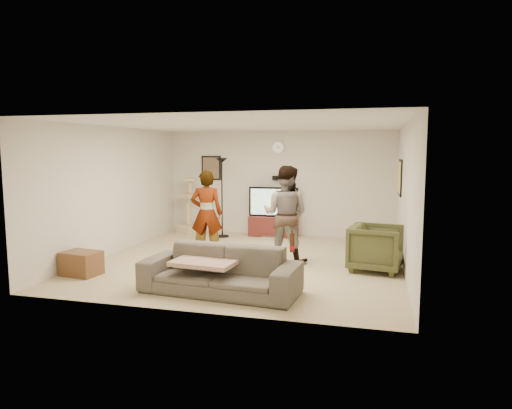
% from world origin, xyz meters
% --- Properties ---
extents(floor, '(5.50, 5.50, 0.02)m').
position_xyz_m(floor, '(0.00, 0.00, -0.01)').
color(floor, tan).
rests_on(floor, ground).
extents(ceiling, '(5.50, 5.50, 0.02)m').
position_xyz_m(ceiling, '(0.00, 0.00, 2.51)').
color(ceiling, white).
rests_on(ceiling, wall_back).
extents(wall_back, '(5.50, 0.04, 2.50)m').
position_xyz_m(wall_back, '(0.00, 2.75, 1.25)').
color(wall_back, silver).
rests_on(wall_back, floor).
extents(wall_front, '(5.50, 0.04, 2.50)m').
position_xyz_m(wall_front, '(0.00, -2.75, 1.25)').
color(wall_front, silver).
rests_on(wall_front, floor).
extents(wall_left, '(0.04, 5.50, 2.50)m').
position_xyz_m(wall_left, '(-2.75, 0.00, 1.25)').
color(wall_left, silver).
rests_on(wall_left, floor).
extents(wall_right, '(0.04, 5.50, 2.50)m').
position_xyz_m(wall_right, '(2.75, 0.00, 1.25)').
color(wall_right, silver).
rests_on(wall_right, floor).
extents(wall_clock, '(0.26, 0.04, 0.26)m').
position_xyz_m(wall_clock, '(0.00, 2.72, 2.10)').
color(wall_clock, silver).
rests_on(wall_clock, wall_back).
extents(wall_speaker, '(0.25, 0.10, 0.10)m').
position_xyz_m(wall_speaker, '(0.00, 2.69, 1.38)').
color(wall_speaker, black).
rests_on(wall_speaker, wall_back).
extents(picture_back, '(0.42, 0.03, 0.52)m').
position_xyz_m(picture_back, '(-1.70, 2.73, 1.60)').
color(picture_back, brown).
rests_on(picture_back, wall_back).
extents(picture_right, '(0.03, 0.78, 0.62)m').
position_xyz_m(picture_right, '(2.73, 1.60, 1.50)').
color(picture_right, '#F0E254').
rests_on(picture_right, wall_right).
extents(tv_stand, '(1.14, 0.45, 0.47)m').
position_xyz_m(tv_stand, '(-0.06, 2.50, 0.24)').
color(tv_stand, '#4A1A16').
rests_on(tv_stand, floor).
extents(console_box, '(0.40, 0.30, 0.07)m').
position_xyz_m(console_box, '(-0.04, 2.11, 0.04)').
color(console_box, '#BDBDBD').
rests_on(console_box, floor).
extents(tv, '(1.18, 0.08, 0.70)m').
position_xyz_m(tv, '(-0.06, 2.50, 0.82)').
color(tv, black).
rests_on(tv, tv_stand).
extents(tv_screen, '(1.08, 0.01, 0.61)m').
position_xyz_m(tv_screen, '(-0.06, 2.46, 0.82)').
color(tv_screen, '#89DF3A').
rests_on(tv_screen, tv).
extents(floor_lamp, '(0.32, 0.32, 1.85)m').
position_xyz_m(floor_lamp, '(-1.22, 2.12, 0.93)').
color(floor_lamp, black).
rests_on(floor_lamp, floor).
extents(cat_tree, '(0.58, 0.58, 1.37)m').
position_xyz_m(cat_tree, '(-2.18, 2.38, 0.69)').
color(cat_tree, '#C6B28A').
rests_on(cat_tree, floor).
extents(person_left, '(0.68, 0.53, 1.67)m').
position_xyz_m(person_left, '(-0.87, 0.19, 0.83)').
color(person_left, '#A7A3B0').
rests_on(person_left, floor).
extents(person_right, '(0.95, 0.78, 1.77)m').
position_xyz_m(person_right, '(0.68, 0.11, 0.88)').
color(person_right, '#37537D').
rests_on(person_right, floor).
extents(sofa, '(2.33, 1.07, 0.66)m').
position_xyz_m(sofa, '(0.12, -1.91, 0.33)').
color(sofa, '#524B40').
rests_on(sofa, floor).
extents(throw_blanket, '(0.97, 0.79, 0.06)m').
position_xyz_m(throw_blanket, '(-0.09, -1.91, 0.45)').
color(throw_blanket, tan).
rests_on(throw_blanket, sofa).
extents(beer_bottle, '(0.06, 0.06, 0.25)m').
position_xyz_m(beer_bottle, '(1.16, -1.91, 0.79)').
color(beer_bottle, '#3E1A0C').
rests_on(beer_bottle, sofa).
extents(armchair, '(0.99, 0.97, 0.79)m').
position_xyz_m(armchair, '(2.30, -0.11, 0.39)').
color(armchair, '#3E4122').
rests_on(armchair, floor).
extents(side_table, '(0.64, 0.51, 0.39)m').
position_xyz_m(side_table, '(-2.40, -1.60, 0.20)').
color(side_table, '#56361E').
rests_on(side_table, floor).
extents(toy_ball, '(0.09, 0.09, 0.09)m').
position_xyz_m(toy_ball, '(-1.26, 0.13, 0.04)').
color(toy_ball, '#00968B').
rests_on(toy_ball, floor).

